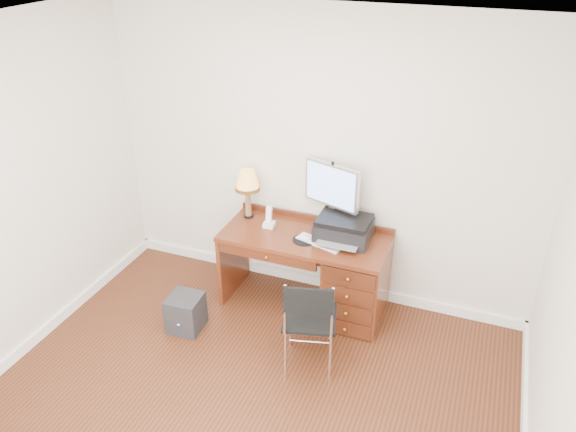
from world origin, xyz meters
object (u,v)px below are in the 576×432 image
at_px(chair, 307,315).
at_px(equipment_box, 186,313).
at_px(desk, 338,274).
at_px(monitor, 331,189).
at_px(printer, 344,229).
at_px(phone, 269,221).
at_px(leg_lamp, 247,183).

height_order(chair, equipment_box, chair).
bearing_deg(chair, desk, 74.02).
bearing_deg(equipment_box, monitor, 38.47).
bearing_deg(desk, equipment_box, -148.76).
xyz_separation_m(monitor, chair, (0.15, -1.01, -0.61)).
bearing_deg(desk, printer, 80.09).
height_order(desk, phone, phone).
distance_m(printer, phone, 0.70).
height_order(printer, equipment_box, printer).
xyz_separation_m(monitor, equipment_box, (-1.02, -0.92, -0.98)).
distance_m(printer, leg_lamp, 0.99).
distance_m(desk, printer, 0.45).
relative_size(monitor, equipment_box, 1.90).
xyz_separation_m(desk, chair, (-0.02, -0.81, 0.12)).
distance_m(monitor, equipment_box, 1.69).
xyz_separation_m(leg_lamp, chair, (0.93, -0.95, -0.56)).
relative_size(phone, equipment_box, 0.63).
bearing_deg(chair, phone, 113.65).
distance_m(desk, phone, 0.80).
distance_m(leg_lamp, equipment_box, 1.30).
distance_m(monitor, leg_lamp, 0.79).
bearing_deg(phone, chair, -55.62).
relative_size(printer, equipment_box, 1.42).
height_order(desk, chair, chair).
bearing_deg(equipment_box, leg_lamp, 70.87).
bearing_deg(equipment_box, chair, -7.91).
xyz_separation_m(monitor, leg_lamp, (-0.78, -0.06, -0.05)).
xyz_separation_m(printer, chair, (-0.03, -0.88, -0.32)).
bearing_deg(chair, leg_lamp, 119.40).
bearing_deg(leg_lamp, equipment_box, -105.54).
bearing_deg(phone, printer, -1.32).
bearing_deg(printer, chair, -91.78).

